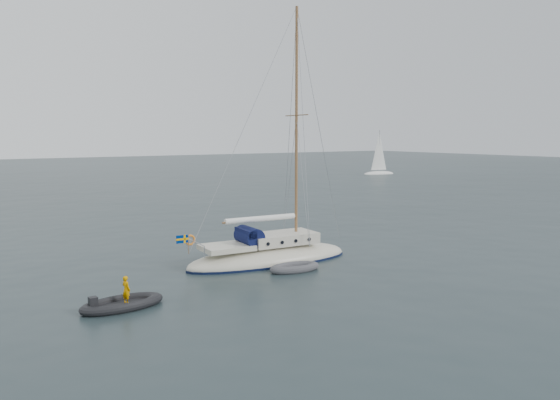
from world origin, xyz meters
TOP-DOWN VIEW (x-y plane):
  - ground at (0.00, 0.00)m, footprint 300.00×300.00m
  - sailboat at (-3.72, -0.21)m, footprint 10.58×3.17m
  - dinghy at (-3.71, -2.69)m, footprint 2.93×1.32m
  - rib at (-13.41, -3.72)m, footprint 3.62×1.65m
  - distant_yacht_b at (50.00, 46.27)m, footprint 6.41×3.42m

SIDE VIEW (x-z plane):
  - ground at x=0.00m, z-range 0.00..0.00m
  - dinghy at x=-3.71m, z-range -0.03..0.39m
  - rib at x=-13.41m, z-range -0.47..0.91m
  - sailboat at x=-3.72m, z-range -6.40..8.67m
  - distant_yacht_b at x=50.00m, z-range -0.62..7.88m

